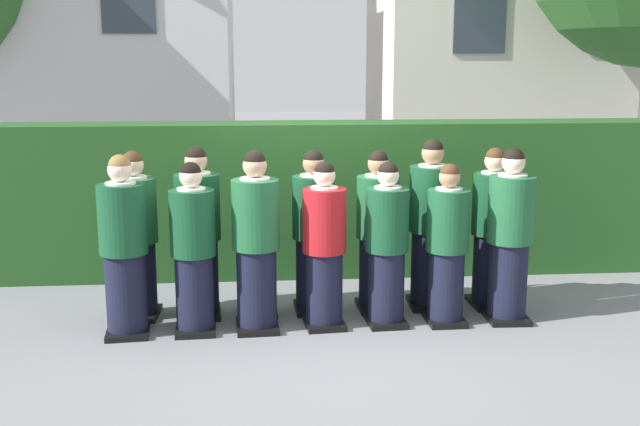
{
  "coord_description": "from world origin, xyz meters",
  "views": [
    {
      "loc": [
        -0.58,
        -6.9,
        2.5
      ],
      "look_at": [
        0.0,
        0.23,
        1.05
      ],
      "focal_mm": 42.98,
      "sensor_mm": 36.0,
      "label": 1
    }
  ],
  "objects_px": {
    "student_rear_row_0": "(136,239)",
    "student_rear_row_1": "(198,236)",
    "student_rear_row_4": "(377,235)",
    "student_front_row_0": "(124,250)",
    "student_front_row_5": "(447,248)",
    "student_front_row_4": "(387,248)",
    "student_front_row_6": "(510,239)",
    "student_front_row_1": "(193,252)",
    "student_in_red_blazer": "(324,249)",
    "student_rear_row_6": "(492,232)",
    "student_rear_row_5": "(431,228)",
    "student_front_row_2": "(256,245)",
    "student_rear_row_3": "(314,235)",
    "student_rear_row_2": "(256,239)"
  },
  "relations": [
    {
      "from": "student_rear_row_0",
      "to": "student_rear_row_1",
      "type": "bearing_deg",
      "value": -1.02
    },
    {
      "from": "student_rear_row_0",
      "to": "student_rear_row_4",
      "type": "height_order",
      "value": "student_rear_row_0"
    },
    {
      "from": "student_front_row_0",
      "to": "student_front_row_5",
      "type": "relative_size",
      "value": 1.08
    },
    {
      "from": "student_front_row_0",
      "to": "student_front_row_4",
      "type": "relative_size",
      "value": 1.07
    },
    {
      "from": "student_front_row_6",
      "to": "student_front_row_4",
      "type": "bearing_deg",
      "value": -179.13
    },
    {
      "from": "student_front_row_1",
      "to": "student_rear_row_4",
      "type": "distance_m",
      "value": 1.85
    },
    {
      "from": "student_in_red_blazer",
      "to": "student_front_row_0",
      "type": "bearing_deg",
      "value": -177.68
    },
    {
      "from": "student_rear_row_0",
      "to": "student_rear_row_4",
      "type": "bearing_deg",
      "value": 1.05
    },
    {
      "from": "student_front_row_1",
      "to": "student_rear_row_6",
      "type": "xyz_separation_m",
      "value": [
        2.96,
        0.53,
        0.02
      ]
    },
    {
      "from": "student_front_row_6",
      "to": "student_rear_row_5",
      "type": "distance_m",
      "value": 0.81
    },
    {
      "from": "student_front_row_2",
      "to": "student_rear_row_3",
      "type": "bearing_deg",
      "value": 40.62
    },
    {
      "from": "student_front_row_2",
      "to": "student_rear_row_1",
      "type": "bearing_deg",
      "value": 142.03
    },
    {
      "from": "student_front_row_4",
      "to": "student_rear_row_3",
      "type": "relative_size",
      "value": 0.96
    },
    {
      "from": "student_rear_row_1",
      "to": "student_rear_row_3",
      "type": "xyz_separation_m",
      "value": [
        1.13,
        0.05,
        -0.02
      ]
    },
    {
      "from": "student_front_row_0",
      "to": "student_rear_row_6",
      "type": "relative_size",
      "value": 1.02
    },
    {
      "from": "student_front_row_6",
      "to": "student_rear_row_5",
      "type": "height_order",
      "value": "student_rear_row_5"
    },
    {
      "from": "student_front_row_1",
      "to": "student_front_row_5",
      "type": "distance_m",
      "value": 2.38
    },
    {
      "from": "student_front_row_2",
      "to": "student_rear_row_6",
      "type": "distance_m",
      "value": 2.44
    },
    {
      "from": "student_rear_row_3",
      "to": "student_front_row_6",
      "type": "bearing_deg",
      "value": -12.94
    },
    {
      "from": "student_front_row_1",
      "to": "student_rear_row_5",
      "type": "distance_m",
      "value": 2.4
    },
    {
      "from": "student_rear_row_4",
      "to": "student_rear_row_6",
      "type": "xyz_separation_m",
      "value": [
        1.18,
        0.02,
        0.01
      ]
    },
    {
      "from": "student_front_row_0",
      "to": "student_front_row_2",
      "type": "xyz_separation_m",
      "value": [
        1.19,
        0.04,
        0.01
      ]
    },
    {
      "from": "student_in_red_blazer",
      "to": "student_rear_row_6",
      "type": "bearing_deg",
      "value": 15.3
    },
    {
      "from": "student_in_red_blazer",
      "to": "student_front_row_2",
      "type": "bearing_deg",
      "value": -177.15
    },
    {
      "from": "student_front_row_0",
      "to": "student_front_row_6",
      "type": "height_order",
      "value": "student_front_row_6"
    },
    {
      "from": "student_rear_row_4",
      "to": "student_rear_row_6",
      "type": "bearing_deg",
      "value": 0.88
    },
    {
      "from": "student_front_row_2",
      "to": "student_rear_row_4",
      "type": "relative_size",
      "value": 1.04
    },
    {
      "from": "student_in_red_blazer",
      "to": "student_rear_row_5",
      "type": "relative_size",
      "value": 0.92
    },
    {
      "from": "student_front_row_4",
      "to": "student_rear_row_4",
      "type": "relative_size",
      "value": 0.97
    },
    {
      "from": "student_in_red_blazer",
      "to": "student_rear_row_3",
      "type": "relative_size",
      "value": 0.97
    },
    {
      "from": "student_front_row_6",
      "to": "student_rear_row_6",
      "type": "height_order",
      "value": "student_front_row_6"
    },
    {
      "from": "student_front_row_1",
      "to": "student_front_row_5",
      "type": "bearing_deg",
      "value": 1.33
    },
    {
      "from": "student_front_row_2",
      "to": "student_in_red_blazer",
      "type": "height_order",
      "value": "student_front_row_2"
    },
    {
      "from": "student_in_red_blazer",
      "to": "student_rear_row_0",
      "type": "xyz_separation_m",
      "value": [
        -1.8,
        0.42,
        0.03
      ]
    },
    {
      "from": "student_front_row_4",
      "to": "student_front_row_6",
      "type": "relative_size",
      "value": 0.93
    },
    {
      "from": "student_in_red_blazer",
      "to": "student_front_row_6",
      "type": "height_order",
      "value": "student_front_row_6"
    },
    {
      "from": "student_front_row_1",
      "to": "student_rear_row_4",
      "type": "xyz_separation_m",
      "value": [
        1.78,
        0.52,
        0.01
      ]
    },
    {
      "from": "student_front_row_0",
      "to": "student_rear_row_5",
      "type": "xyz_separation_m",
      "value": [
        2.95,
        0.57,
        0.03
      ]
    },
    {
      "from": "student_rear_row_1",
      "to": "student_front_row_1",
      "type": "bearing_deg",
      "value": -91.59
    },
    {
      "from": "student_front_row_1",
      "to": "student_front_row_2",
      "type": "xyz_separation_m",
      "value": [
        0.57,
        0.02,
        0.05
      ]
    },
    {
      "from": "student_in_red_blazer",
      "to": "student_rear_row_2",
      "type": "relative_size",
      "value": 0.99
    },
    {
      "from": "student_front_row_2",
      "to": "student_rear_row_2",
      "type": "bearing_deg",
      "value": 89.66
    },
    {
      "from": "student_front_row_1",
      "to": "student_rear_row_2",
      "type": "height_order",
      "value": "student_front_row_1"
    },
    {
      "from": "student_rear_row_5",
      "to": "student_rear_row_0",
      "type": "bearing_deg",
      "value": -178.35
    },
    {
      "from": "student_front_row_2",
      "to": "student_rear_row_6",
      "type": "height_order",
      "value": "student_front_row_2"
    },
    {
      "from": "student_front_row_4",
      "to": "student_rear_row_5",
      "type": "bearing_deg",
      "value": 42.67
    },
    {
      "from": "student_rear_row_6",
      "to": "student_rear_row_2",
      "type": "bearing_deg",
      "value": -178.61
    },
    {
      "from": "student_front_row_2",
      "to": "student_rear_row_0",
      "type": "relative_size",
      "value": 1.03
    },
    {
      "from": "student_front_row_5",
      "to": "student_rear_row_4",
      "type": "relative_size",
      "value": 0.95
    },
    {
      "from": "student_rear_row_1",
      "to": "student_rear_row_2",
      "type": "distance_m",
      "value": 0.57
    }
  ]
}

